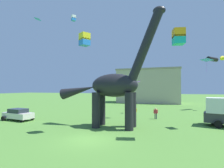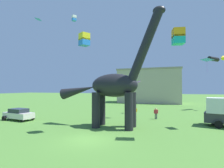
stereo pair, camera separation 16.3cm
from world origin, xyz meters
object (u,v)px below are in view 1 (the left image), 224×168
Objects in this scene: kite_far_left at (179,37)px; kite_drifting at (74,18)px; dinosaur_sculpture at (114,85)px; kite_mid_right at (38,19)px; parked_sedan_left at (18,114)px; kite_apex at (207,60)px; person_strolling_adult at (135,111)px; person_watching_child at (156,112)px; kite_near_low at (138,82)px; kite_high_right at (214,59)px; kite_trailing at (85,40)px; kite_far_right at (154,28)px.

kite_far_left is 1.38× the size of kite_drifting.
kite_mid_right reaches higher than dinosaur_sculpture.
parked_sedan_left is 3.05× the size of kite_apex.
kite_apex is at bearing 103.38° from person_strolling_adult.
person_watching_child is at bearing 28.30° from parked_sedan_left.
kite_mid_right is (-16.79, -0.79, 15.29)m from person_strolling_adult.
kite_mid_right is 20.55m from kite_near_low.
kite_apex is at bearing -17.38° from kite_drifting.
kite_high_right is (30.24, 14.51, -6.15)m from kite_mid_right.
person_strolling_adult is 1.65× the size of kite_drifting.
kite_far_left is (6.60, -2.54, 4.10)m from dinosaur_sculpture.
parked_sedan_left is 16.04m from person_strolling_adult.
person_strolling_adult is at bearing 2.70° from kite_mid_right.
parked_sedan_left is 18.58m from kite_drifting.
parked_sedan_left reaches higher than person_watching_child.
dinosaur_sculpture is 10.45× the size of kite_trailing.
kite_trailing is (-3.18, -9.81, 8.12)m from person_strolling_adult.
kite_trailing is at bearing -154.65° from kite_apex.
person_strolling_adult is 13.31m from kite_far_left.
kite_far_right is at bearing -129.12° from kite_high_right.
kite_far_left is at bearing 125.27° from person_watching_child.
dinosaur_sculpture is at bearing 77.98° from person_watching_child.
kite_high_right is (10.68, 13.13, -2.94)m from kite_far_right.
kite_trailing is at bearing -7.22° from parked_sedan_left.
kite_high_right is (10.48, 13.92, 9.17)m from person_watching_child.
kite_mid_right is 6.12m from kite_drifting.
kite_near_low is at bearing -36.87° from person_watching_child.
kite_mid_right reaches higher than kite_far_left.
kite_far_left is at bearing -67.74° from kite_near_low.
person_strolling_adult is 11.52m from kite_apex.
parked_sedan_left is at bearing -173.65° from kite_apex.
kite_high_right is (7.95, 23.03, 1.39)m from kite_far_left.
kite_trailing is at bearing -125.25° from kite_high_right.
dinosaur_sculpture is 18.25m from kite_drifting.
kite_far_left is 15.39m from kite_near_low.
kite_drifting is 16.37m from kite_trailing.
kite_high_right reaches higher than person_watching_child.
kite_near_low is at bearing 17.98° from kite_mid_right.
kite_mid_right is 34.10m from kite_high_right.
kite_far_left is at bearing -33.90° from kite_drifting.
kite_mid_right is at bearing 21.44° from person_watching_child.
dinosaur_sculpture reaches higher than parked_sedan_left.
dinosaur_sculpture is 16.56× the size of kite_far_right.
kite_near_low is (-2.97, 4.01, -7.66)m from kite_far_right.
kite_apex is at bearing 25.35° from kite_trailing.
kite_high_right is at bearing 54.75° from kite_trailing.
kite_mid_right reaches higher than kite_far_right.
kite_high_right reaches higher than kite_trailing.
kite_far_right is 0.58× the size of kite_far_left.
kite_far_left is 6.12m from kite_apex.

